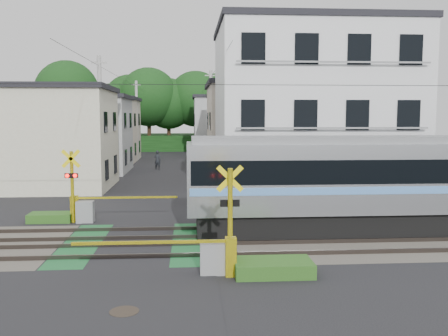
{
  "coord_description": "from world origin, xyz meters",
  "views": [
    {
      "loc": [
        1.85,
        -17.34,
        4.45
      ],
      "look_at": [
        3.43,
        5.0,
        2.11
      ],
      "focal_mm": 40.0,
      "sensor_mm": 36.0,
      "label": 1
    }
  ],
  "objects": [
    {
      "name": "houses_row",
      "position": [
        0.25,
        25.92,
        3.24
      ],
      "size": [
        22.07,
        31.35,
        6.8
      ],
      "color": "beige",
      "rests_on": "ground"
    },
    {
      "name": "crossing_signal_far",
      "position": [
        -2.59,
        3.65,
        0.71
      ],
      "size": [
        4.74,
        0.65,
        3.09
      ],
      "color": "yellow",
      "rests_on": "ground"
    },
    {
      "name": "utility_poles",
      "position": [
        -1.05,
        23.01,
        4.08
      ],
      "size": [
        7.9,
        42.0,
        8.0
      ],
      "color": "#A5A5A0",
      "rests_on": "ground"
    },
    {
      "name": "manhole_cover",
      "position": [
        0.36,
        -6.25,
        0.01
      ],
      "size": [
        0.68,
        0.68,
        0.02
      ],
      "primitive_type": "cylinder",
      "color": "#2D261E",
      "rests_on": "ground"
    },
    {
      "name": "ground",
      "position": [
        0.0,
        0.0,
        0.0
      ],
      "size": [
        120.0,
        120.0,
        0.0
      ],
      "primitive_type": "plane",
      "color": "black"
    },
    {
      "name": "tree_hill",
      "position": [
        -0.11,
        48.12,
        5.52
      ],
      "size": [
        40.0,
        12.43,
        11.34
      ],
      "color": "#153B13",
      "rests_on": "ground"
    },
    {
      "name": "crossing_signal_near",
      "position": [
        2.59,
        -3.65,
        0.71
      ],
      "size": [
        4.74,
        0.65,
        3.09
      ],
      "color": "yellow",
      "rests_on": "ground"
    },
    {
      "name": "track_bed",
      "position": [
        0.0,
        0.0,
        0.04
      ],
      "size": [
        120.0,
        120.0,
        0.14
      ],
      "color": "#47423A",
      "rests_on": "ground"
    },
    {
      "name": "pedestrian",
      "position": [
        -0.76,
        24.38,
        0.8
      ],
      "size": [
        0.68,
        0.57,
        1.6
      ],
      "primitive_type": "imported",
      "rotation": [
        0.0,
        0.0,
        2.77
      ],
      "color": "black",
      "rests_on": "ground"
    },
    {
      "name": "catenary",
      "position": [
        6.0,
        0.03,
        3.7
      ],
      "size": [
        60.0,
        5.04,
        7.0
      ],
      "color": "#2D2D33",
      "rests_on": "ground"
    },
    {
      "name": "weed_patches",
      "position": [
        1.76,
        -0.09,
        0.18
      ],
      "size": [
        10.25,
        8.8,
        0.4
      ],
      "color": "#2D5E1E",
      "rests_on": "ground"
    },
    {
      "name": "apartment_block",
      "position": [
        8.5,
        9.49,
        4.66
      ],
      "size": [
        10.2,
        8.36,
        9.3
      ],
      "color": "silver",
      "rests_on": "ground"
    }
  ]
}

